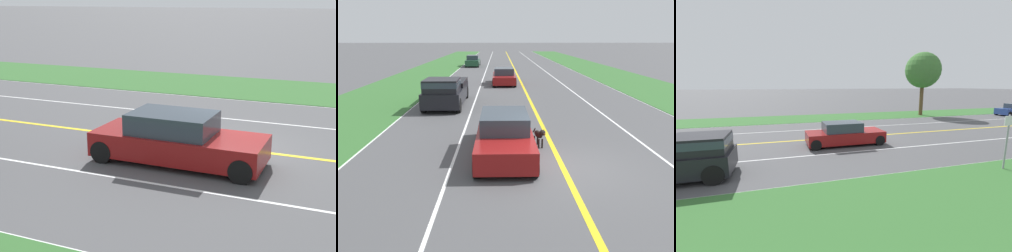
{
  "view_description": "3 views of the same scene",
  "coord_description": "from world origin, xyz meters",
  "views": [
    {
      "loc": [
        13.37,
        3.25,
        4.48
      ],
      "look_at": [
        1.0,
        -1.97,
        0.79
      ],
      "focal_mm": 50.0,
      "sensor_mm": 36.0,
      "label": 1
    },
    {
      "loc": [
        1.99,
        9.52,
        3.97
      ],
      "look_at": [
        1.74,
        -1.54,
        0.93
      ],
      "focal_mm": 35.0,
      "sensor_mm": 36.0,
      "label": 2
    },
    {
      "loc": [
        14.95,
        -5.29,
        3.68
      ],
      "look_at": [
        0.96,
        -1.12,
        1.01
      ],
      "focal_mm": 24.0,
      "sensor_mm": 36.0,
      "label": 3
    }
  ],
  "objects": [
    {
      "name": "ground_plane",
      "position": [
        0.0,
        0.0,
        0.0
      ],
      "size": [
        400.0,
        400.0,
        0.0
      ],
      "primitive_type": "plane",
      "color": "#4C4C4F"
    },
    {
      "name": "lane_dash_same_dir",
      "position": [
        3.5,
        0.0,
        0.0
      ],
      "size": [
        0.1,
        160.0,
        0.01
      ],
      "primitive_type": "cube",
      "color": "white",
      "rests_on": "ground"
    },
    {
      "name": "ego_car",
      "position": [
        1.8,
        -1.35,
        0.66
      ],
      "size": [
        1.91,
        4.8,
        1.43
      ],
      "color": "maroon",
      "rests_on": "ground"
    },
    {
      "name": "lane_edge_line_left",
      "position": [
        -7.0,
        0.0,
        0.0
      ],
      "size": [
        0.14,
        160.0,
        0.01
      ],
      "primitive_type": "cube",
      "color": "white",
      "rests_on": "ground"
    },
    {
      "name": "grass_verge_left",
      "position": [
        -10.0,
        0.0,
        0.01
      ],
      "size": [
        6.0,
        160.0,
        0.03
      ],
      "primitive_type": "cube",
      "color": "#33662D",
      "rests_on": "ground"
    },
    {
      "name": "centre_divider_line",
      "position": [
        0.0,
        0.0,
        0.0
      ],
      "size": [
        0.18,
        160.0,
        0.01
      ],
      "primitive_type": "cube",
      "color": "yellow",
      "rests_on": "ground"
    },
    {
      "name": "lane_dash_oncoming",
      "position": [
        -3.5,
        0.0,
        0.0
      ],
      "size": [
        0.1,
        160.0,
        0.01
      ],
      "primitive_type": "cube",
      "color": "white",
      "rests_on": "ground"
    },
    {
      "name": "dog",
      "position": [
        0.51,
        -1.94,
        0.47
      ],
      "size": [
        0.42,
        1.07,
        0.76
      ],
      "rotation": [
        0.0,
        0.0,
        0.28
      ],
      "color": "black",
      "rests_on": "ground"
    }
  ]
}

